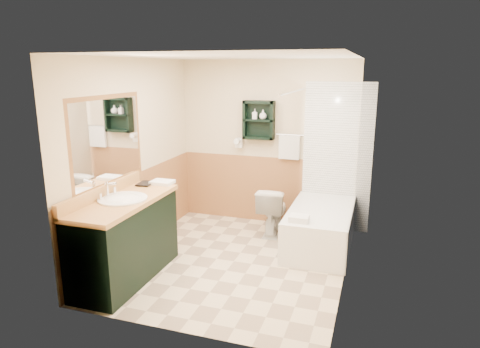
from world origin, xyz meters
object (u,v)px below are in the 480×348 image
Objects in this scene: wall_shelf at (259,120)px; vanity at (125,239)px; toilet at (273,210)px; bathtub at (321,227)px; soap_bottle_b at (263,116)px; vanity_book at (138,175)px; soap_bottle_a at (255,117)px; hair_dryer at (239,143)px.

vanity is at bearing -112.51° from wall_shelf.
wall_shelf reaches higher than toilet.
vanity is 2.47m from bathtub.
bathtub is (1.03, -0.62, -1.29)m from wall_shelf.
soap_bottle_b reaches higher than toilet.
vanity is 10.69× the size of soap_bottle_b.
bathtub is at bearing 19.20° from vanity_book.
vanity_book is 2.01m from soap_bottle_b.
vanity_book is (-0.17, 0.60, 0.57)m from vanity.
soap_bottle_a is (-0.06, -0.01, 0.05)m from wall_shelf.
soap_bottle_a is 1.07× the size of soap_bottle_b.
vanity_book is (-0.76, -1.58, -0.17)m from hair_dryer.
bathtub is at bearing -31.17° from wall_shelf.
soap_bottle_a is at bearing 180.00° from soap_bottle_b.
soap_bottle_b is at bearing -57.00° from toilet.
wall_shelf is 1.76m from bathtub.
wall_shelf is at bearing 175.58° from soap_bottle_b.
vanity is at bearing -111.27° from soap_bottle_a.
soap_bottle_a is at bearing -7.01° from hair_dryer.
hair_dryer is 1.66× the size of soap_bottle_a.
vanity_book is 1.94m from soap_bottle_a.
wall_shelf is at bearing -51.03° from toilet.
toilet is at bearing 36.13° from vanity_book.
hair_dryer is 0.16× the size of bathtub.
soap_bottle_a reaches higher than toilet.
wall_shelf is 0.81× the size of toilet.
bathtub is (1.33, -0.64, -0.94)m from hair_dryer.
vanity is (-0.89, -2.16, -1.09)m from wall_shelf.
toilet is (0.62, -0.38, -0.87)m from hair_dryer.
toilet is at bearing -43.02° from soap_bottle_a.
hair_dryer is at bearing 175.30° from soap_bottle_b.
vanity_book is (-1.38, -1.21, 0.69)m from toilet.
bathtub is at bearing -25.96° from hair_dryer.
bathtub is 1.83m from soap_bottle_a.
wall_shelf is 3.81× the size of soap_bottle_a.
hair_dryer is 1.06× the size of vanity_book.
bathtub is at bearing -29.63° from soap_bottle_a.
toilet is 5.03× the size of soap_bottle_b.
soap_bottle_b is (1.12, 1.55, 0.59)m from vanity_book.
vanity reaches higher than bathtub.
toilet is (1.21, 1.81, -0.12)m from vanity.
vanity is at bearing -105.24° from hair_dryer.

